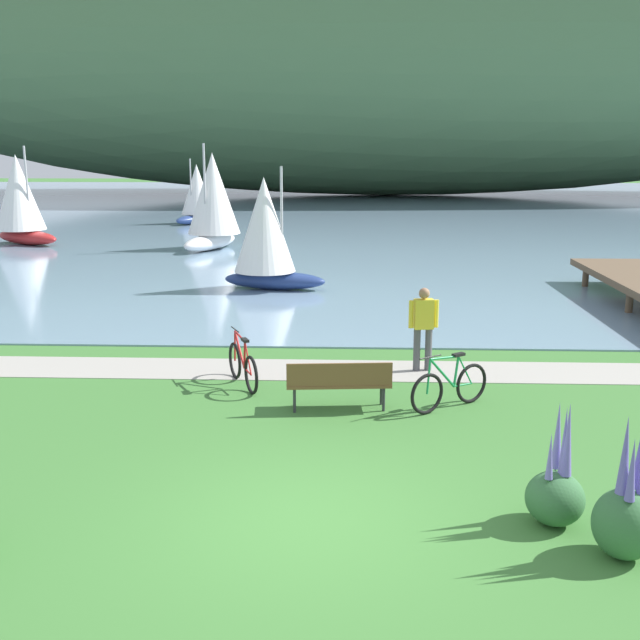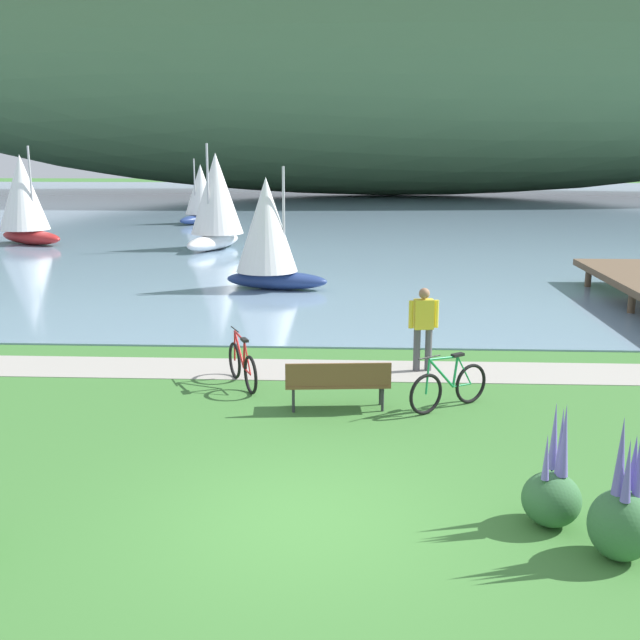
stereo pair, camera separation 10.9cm
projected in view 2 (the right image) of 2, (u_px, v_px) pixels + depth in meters
ground_plane at (306, 520)px, 9.35m from camera, size 200.00×200.00×0.00m
bay_water at (349, 208)px, 56.21m from camera, size 180.00×80.00×0.04m
distant_hillside at (396, 47)px, 68.14m from camera, size 104.20×28.00×26.07m
shoreline_path at (326, 370)px, 15.58m from camera, size 60.00×1.50×0.01m
park_bench_near_camera at (338, 381)px, 13.13m from camera, size 1.83×0.63×0.88m
bicycle_leaning_near_bench at (242, 365)px, 14.51m from camera, size 0.80×1.63×1.01m
bicycle_beside_path at (449, 387)px, 13.22m from camera, size 1.45×1.11×1.01m
person_at_shoreline at (423, 324)px, 15.33m from camera, size 0.60×0.28×1.71m
echium_bush_beside_closest at (622, 518)px, 8.38m from camera, size 0.72×0.72×1.65m
echium_bush_mid_cluster at (553, 491)px, 9.15m from camera, size 0.71×0.71×1.54m
sailboat_nearest_to_shore at (216, 200)px, 33.29m from camera, size 2.96×3.99×4.54m
sailboat_mid_bay at (201, 193)px, 44.41m from camera, size 2.54×3.22×3.72m
sailboat_toward_hillside at (268, 232)px, 23.87m from camera, size 3.35×2.20×3.82m
sailboat_far_off at (23, 198)px, 35.03m from camera, size 3.82×3.07×4.44m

